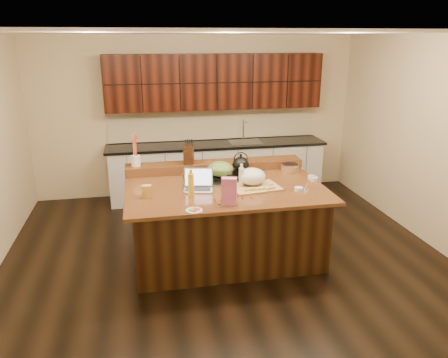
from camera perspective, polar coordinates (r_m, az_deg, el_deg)
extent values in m
cube|color=black|center=(5.69, 0.10, -9.83)|extent=(5.50, 5.00, 0.01)
cube|color=silver|center=(5.03, 0.12, 18.63)|extent=(5.50, 5.00, 0.01)
cube|color=beige|center=(7.61, -3.65, 8.14)|extent=(5.50, 0.01, 2.70)
cube|color=beige|center=(2.92, 9.93, -8.72)|extent=(5.50, 0.01, 2.70)
cube|color=beige|center=(6.33, 25.47, 4.39)|extent=(0.01, 5.00, 2.70)
cube|color=black|center=(5.49, 0.10, -5.72)|extent=(2.22, 1.42, 0.88)
cube|color=black|center=(5.32, 0.11, -1.19)|extent=(2.40, 1.60, 0.04)
cube|color=black|center=(5.95, -1.22, 1.72)|extent=(2.40, 0.30, 0.12)
cube|color=gray|center=(5.59, -0.50, 0.05)|extent=(0.92, 0.52, 0.02)
cylinder|color=black|center=(5.67, -3.73, 0.48)|extent=(0.22, 0.22, 0.03)
cylinder|color=black|center=(5.77, 2.19, 0.83)|extent=(0.22, 0.22, 0.03)
cylinder|color=black|center=(5.42, -3.36, -0.33)|extent=(0.22, 0.22, 0.03)
cylinder|color=black|center=(5.53, 2.81, 0.05)|extent=(0.22, 0.22, 0.03)
cylinder|color=black|center=(5.59, -0.50, 0.27)|extent=(0.22, 0.22, 0.03)
cube|color=silver|center=(7.54, -0.91, 1.06)|extent=(3.60, 0.62, 0.90)
cube|color=black|center=(7.42, -0.92, 4.53)|extent=(3.70, 0.66, 0.04)
cube|color=gray|center=(7.52, 2.84, 4.81)|extent=(0.55, 0.42, 0.01)
cylinder|color=gray|center=(7.65, 2.53, 6.46)|extent=(0.02, 0.02, 0.36)
cube|color=black|center=(7.40, -1.18, 12.58)|extent=(3.60, 0.34, 0.90)
cube|color=beige|center=(7.66, -1.36, 7.10)|extent=(3.60, 0.03, 0.50)
ellipsoid|color=black|center=(5.74, 2.20, 1.93)|extent=(0.29, 0.29, 0.20)
ellipsoid|color=#587E32|center=(5.56, -0.50, 1.33)|extent=(0.44, 0.44, 0.18)
cube|color=#B7B7BC|center=(5.19, -3.39, -1.42)|extent=(0.39, 0.30, 0.02)
cube|color=black|center=(5.18, -3.40, -1.31)|extent=(0.31, 0.19, 0.00)
cube|color=#B7B7BC|center=(5.26, -3.35, 0.27)|extent=(0.35, 0.14, 0.22)
cube|color=silver|center=(5.25, -3.36, 0.25)|extent=(0.32, 0.11, 0.19)
cylinder|color=yellow|center=(4.96, -4.32, -0.81)|extent=(0.07, 0.07, 0.27)
cylinder|color=silver|center=(5.23, 2.29, 0.14)|extent=(0.08, 0.08, 0.25)
cube|color=tan|center=(5.26, 4.11, -1.11)|extent=(0.62, 0.49, 0.03)
ellipsoid|color=white|center=(5.29, 3.69, 0.34)|extent=(0.33, 0.33, 0.20)
cube|color=#EDD872|center=(5.10, 3.39, -1.36)|extent=(0.12, 0.03, 0.03)
cube|color=#EDD872|center=(5.13, 4.73, -1.27)|extent=(0.12, 0.03, 0.03)
cube|color=#EDD872|center=(5.16, 6.06, -1.18)|extent=(0.12, 0.03, 0.03)
cylinder|color=gray|center=(5.26, 5.48, -0.90)|extent=(0.22, 0.09, 0.01)
cylinder|color=white|center=(5.23, 9.73, -1.31)|extent=(0.12, 0.12, 0.04)
cylinder|color=white|center=(5.70, 11.38, 0.20)|extent=(0.13, 0.13, 0.04)
cylinder|color=white|center=(5.64, 11.62, 0.01)|extent=(0.11, 0.11, 0.04)
cylinder|color=#996B3F|center=(5.95, 8.58, 1.36)|extent=(0.31, 0.31, 0.09)
cone|color=silver|center=(5.28, 10.66, -1.04)|extent=(0.10, 0.10, 0.07)
cube|color=#D6659B|center=(4.70, 0.68, -1.62)|extent=(0.18, 0.13, 0.30)
cylinder|color=white|center=(4.59, -3.92, -4.12)|extent=(0.23, 0.23, 0.01)
cube|color=gold|center=(5.00, -10.04, -1.62)|extent=(0.11, 0.07, 0.15)
cylinder|color=white|center=(5.84, -11.44, 2.34)|extent=(0.15, 0.15, 0.14)
cube|color=black|center=(5.86, -4.63, 3.25)|extent=(0.17, 0.23, 0.25)
ellipsoid|color=red|center=(4.86, -0.47, -2.72)|extent=(0.02, 0.02, 0.02)
ellipsoid|color=#198C26|center=(4.75, -0.41, -3.23)|extent=(0.02, 0.02, 0.02)
ellipsoid|color=red|center=(4.92, 2.43, -2.47)|extent=(0.02, 0.02, 0.02)
ellipsoid|color=#198C26|center=(4.88, 0.65, -2.65)|extent=(0.02, 0.02, 0.02)
ellipsoid|color=red|center=(4.74, -0.68, -3.28)|extent=(0.02, 0.02, 0.02)
ellipsoid|color=#198C26|center=(4.81, -1.19, -2.96)|extent=(0.02, 0.02, 0.02)
ellipsoid|color=red|center=(4.87, -1.31, -2.71)|extent=(0.02, 0.02, 0.02)
ellipsoid|color=#198C26|center=(4.83, 1.13, -2.87)|extent=(0.02, 0.02, 0.02)
ellipsoid|color=red|center=(4.93, 3.59, -2.44)|extent=(0.02, 0.02, 0.02)
ellipsoid|color=#198C26|center=(4.95, -0.02, -2.35)|extent=(0.02, 0.02, 0.02)
ellipsoid|color=red|center=(4.98, 1.77, -2.24)|extent=(0.02, 0.02, 0.02)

